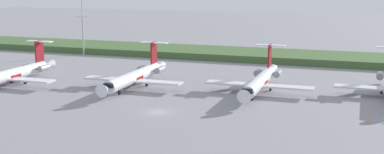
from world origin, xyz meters
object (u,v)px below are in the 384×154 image
object	(u,v)px
antenna_mast	(83,31)
safety_cone_front_marker	(368,121)
regional_jet_fourth	(260,80)
regional_jet_third	(136,76)
regional_jet_second	(13,74)

from	to	relation	value
antenna_mast	safety_cone_front_marker	distance (m)	100.58
regional_jet_fourth	safety_cone_front_marker	distance (m)	28.07
regional_jet_third	regional_jet_fourth	bearing A→B (deg)	8.51
regional_jet_fourth	regional_jet_second	bearing A→B (deg)	-168.63
regional_jet_second	safety_cone_front_marker	size ratio (longest dim) A/B	56.36
regional_jet_fourth	antenna_mast	xyz separation A→B (m)	(-63.88, 34.54, 5.29)
safety_cone_front_marker	regional_jet_second	bearing A→B (deg)	175.31
regional_jet_fourth	antenna_mast	bearing A→B (deg)	151.60
regional_jet_third	regional_jet_fourth	distance (m)	27.75
regional_jet_second	safety_cone_front_marker	world-z (taller)	regional_jet_second
regional_jet_second	antenna_mast	distance (m)	46.76
regional_jet_third	regional_jet_fourth	size ratio (longest dim) A/B	1.00
regional_jet_fourth	safety_cone_front_marker	bearing A→B (deg)	-38.41
regional_jet_second	safety_cone_front_marker	bearing A→B (deg)	-4.69
regional_jet_second	regional_jet_third	distance (m)	28.45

